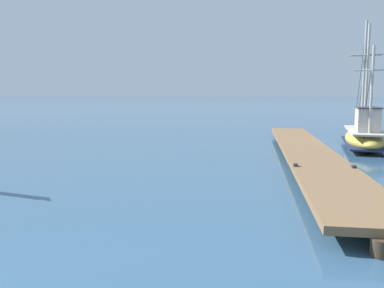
# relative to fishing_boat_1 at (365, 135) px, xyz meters

# --- Properties ---
(floating_dock) EXTENTS (2.45, 17.82, 0.53)m
(floating_dock) POSITION_rel_fishing_boat_1_xyz_m (-3.16, -3.76, -0.26)
(floating_dock) COLOR brown
(floating_dock) RESTS_ON ground
(fishing_boat_1) EXTENTS (2.54, 6.83, 5.93)m
(fishing_boat_1) POSITION_rel_fishing_boat_1_xyz_m (0.00, 0.00, 0.00)
(fishing_boat_1) COLOR gold
(fishing_boat_1) RESTS_ON ground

